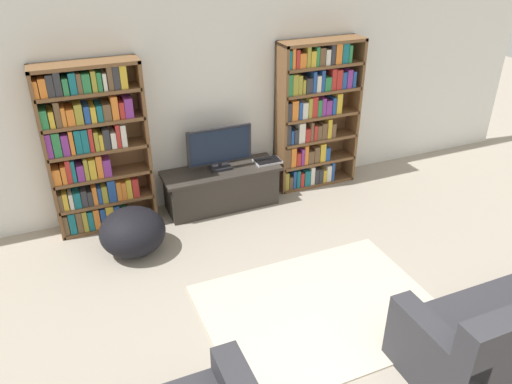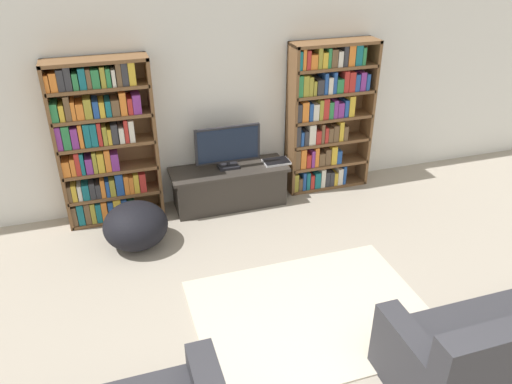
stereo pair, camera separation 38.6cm
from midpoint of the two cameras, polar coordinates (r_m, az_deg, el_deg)
wall_back at (r=5.72m, az=-7.30°, el=11.20°), size 8.80×0.06×2.60m
bookshelf_left at (r=5.49m, az=-20.08°, el=4.56°), size 1.03×0.30×1.81m
bookshelf_right at (r=6.12m, az=4.74°, el=8.84°), size 1.03×0.30×1.81m
tv_stand at (r=5.87m, az=-5.84°, el=0.47°), size 1.36×0.48×0.47m
television at (r=5.66m, az=-6.15°, el=5.04°), size 0.76×0.16×0.50m
laptop at (r=5.90m, az=-0.55°, el=3.52°), size 0.31×0.21×0.03m
area_rug at (r=4.48m, az=4.95°, el=-13.32°), size 2.00×1.51×0.02m
beanbag_ottoman at (r=5.24m, az=-16.00°, el=-4.43°), size 0.66×0.66×0.47m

